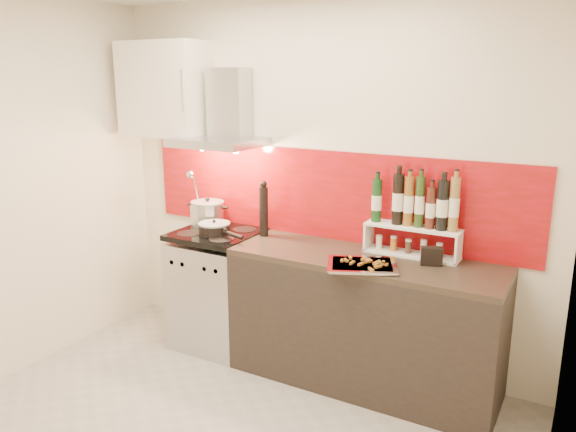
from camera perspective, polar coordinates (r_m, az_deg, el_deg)
The scene contains 14 objects.
back_wall at distance 4.07m, azimuth 3.11°, elevation 3.40°, with size 3.40×0.02×2.60m, color silver.
right_wall at distance 2.32m, azimuth 26.15°, elevation -6.47°, with size 0.02×2.80×2.60m, color silver.
backsplash at distance 4.06m, azimuth 3.65°, elevation 2.19°, with size 3.00×0.02×0.64m, color maroon.
range_stove at distance 4.42m, azimuth -7.07°, elevation -7.44°, with size 0.60×0.60×0.91m.
counter at distance 3.88m, azimuth 7.68°, elevation -10.51°, with size 1.80×0.60×0.90m.
range_hood at distance 4.24m, azimuth -6.45°, elevation 9.79°, with size 0.62×0.50×0.61m.
upper_cabinet at distance 4.56m, azimuth -12.38°, elevation 12.47°, with size 0.70×0.35×0.72m, color white.
stock_pot at distance 4.45m, azimuth -8.16°, elevation 0.30°, with size 0.26×0.26×0.22m.
saute_pan at distance 4.19m, azimuth -7.43°, elevation -1.27°, with size 0.45×0.24×0.11m.
utensil_jar at distance 4.48m, azimuth -9.37°, elevation 0.73°, with size 0.09×0.14×0.45m.
pepper_mill at distance 4.12m, azimuth -2.49°, elevation 0.68°, with size 0.06×0.06×0.41m.
step_shelf at distance 3.72m, azimuth 12.87°, elevation 0.01°, with size 0.62×0.17×0.55m.
caddy_box at distance 3.62m, azimuth 14.37°, elevation -3.96°, with size 0.13×0.06×0.11m, color black.
baking_tray at distance 3.52m, azimuth 7.56°, elevation -4.93°, with size 0.52×0.47×0.03m.
Camera 1 is at (1.77, -2.19, 2.06)m, focal length 35.00 mm.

